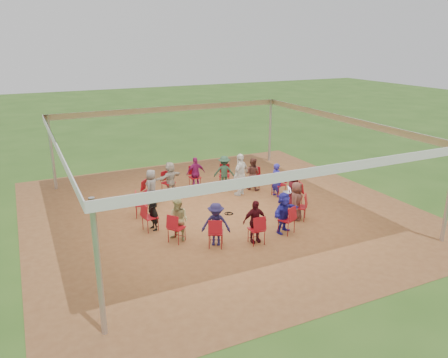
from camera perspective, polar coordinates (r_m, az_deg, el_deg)
name	(u,v)px	position (r m, az deg, el deg)	size (l,w,h in m)	color
ground	(221,211)	(15.41, -0.41, -4.22)	(80.00, 80.00, 0.00)	#31591B
dirt_patch	(221,211)	(15.41, -0.41, -4.20)	(13.00, 13.00, 0.00)	brown
tent	(221,146)	(14.68, -0.44, 4.38)	(10.33, 10.33, 3.00)	#B2B2B7
chair_0	(296,195)	(15.91, 9.33, -2.01)	(0.42, 0.44, 0.90)	#A20D18
chair_1	(279,185)	(16.89, 7.16, -0.72)	(0.42, 0.44, 0.90)	#A20D18
chair_2	(254,178)	(17.56, 3.88, 0.12)	(0.42, 0.44, 0.90)	#A20D18
chair_3	(224,176)	(17.83, 0.06, 0.44)	(0.42, 0.44, 0.90)	#A20D18
chair_4	(195,177)	(17.66, -3.83, 0.23)	(0.42, 0.44, 0.90)	#A20D18
chair_5	(168,183)	(17.09, -7.28, -0.50)	(0.42, 0.44, 0.90)	#A20D18
chair_6	(149,192)	(16.17, -9.77, -1.70)	(0.42, 0.44, 0.90)	#A20D18
chair_7	(141,204)	(15.06, -10.74, -3.26)	(0.42, 0.44, 0.90)	#A20D18
chair_8	(150,217)	(13.96, -9.63, -4.95)	(0.42, 0.44, 0.90)	#A20D18
chair_9	(177,228)	(13.10, -6.22, -6.36)	(0.42, 0.44, 0.90)	#A20D18
chair_10	(216,233)	(12.73, -1.09, -7.00)	(0.42, 0.44, 0.90)	#A20D18
chair_11	(256,229)	(12.96, 4.26, -6.58)	(0.42, 0.44, 0.90)	#A20D18
chair_12	(287,220)	(13.72, 8.18, -5.29)	(0.42, 0.44, 0.90)	#A20D18
chair_13	(300,207)	(14.78, 9.84, -3.63)	(0.42, 0.44, 0.90)	#A20D18
person_seated_0	(293,189)	(15.80, 8.96, -1.33)	(0.64, 0.36, 1.31)	#460D16
person_seated_1	(277,180)	(16.74, 6.88, -0.12)	(0.48, 0.31, 1.31)	#2824A4
person_seated_2	(252,174)	(17.39, 3.73, 0.67)	(0.64, 0.37, 1.31)	brown
person_seated_3	(224,172)	(17.65, 0.04, 0.97)	(0.84, 0.42, 1.31)	#274936
person_seated_4	(196,173)	(17.49, -3.71, 0.77)	(0.77, 0.39, 1.31)	#89195D
person_seated_5	(170,178)	(16.93, -7.04, 0.08)	(1.21, 0.45, 1.31)	#B4AEA1
person_seated_6	(152,187)	(16.05, -9.42, -1.04)	(0.64, 0.36, 1.31)	slate
person_seated_7	(153,210)	(13.93, -9.23, -4.04)	(0.48, 0.31, 1.31)	black
person_seated_8	(179,220)	(13.11, -5.96, -5.34)	(0.64, 0.37, 1.31)	tan
person_seated_9	(216,224)	(12.76, -1.06, -5.92)	(0.84, 0.42, 1.31)	#1F1A46
person_seated_10	(255,221)	(12.97, 4.04, -5.54)	(0.77, 0.39, 1.31)	#460D16
person_seated_11	(284,213)	(13.69, 7.80, -4.36)	(1.21, 0.45, 1.31)	#2824A4
person_seated_12	(296,201)	(14.72, 9.42, -2.83)	(0.64, 0.36, 1.31)	brown
standing_person	(241,174)	(16.74, 2.18, 0.59)	(0.96, 0.49, 1.64)	white
cable_coil	(229,214)	(15.16, 0.68, -4.54)	(0.34, 0.34, 0.03)	black
laptop	(288,191)	(15.77, 8.39, -1.51)	(0.32, 0.36, 0.21)	#B7B7BC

